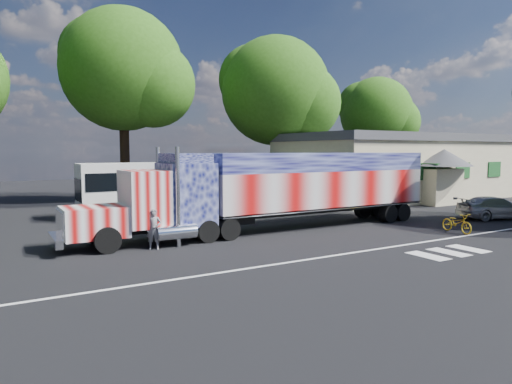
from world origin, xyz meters
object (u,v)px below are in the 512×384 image
coach_bus (172,187)px  tree_far_ne (378,114)px  woman (154,229)px  tree_ne_a (278,92)px  tree_n_mid (125,71)px  bicycle (457,223)px  semi_truck (282,188)px  parked_car (495,208)px

coach_bus → tree_far_ne: (26.38, 9.05, 6.14)m
coach_bus → woman: 10.22m
woman → tree_ne_a: bearing=67.4°
coach_bus → tree_n_mid: 11.30m
bicycle → woman: bearing=173.2°
woman → tree_n_mid: bearing=101.8°
tree_n_mid → bicycle: bearing=-64.3°
semi_truck → bicycle: size_ratio=10.66×
bicycle → tree_far_ne: 28.79m
semi_truck → tree_far_ne: (23.68, 17.18, 5.70)m
bicycle → tree_n_mid: tree_n_mid is taller
woman → tree_ne_a: tree_ne_a is taller
semi_truck → tree_ne_a: 17.94m
tree_n_mid → tree_ne_a: 12.41m
coach_bus → woman: (-4.15, -9.30, -0.84)m
woman → tree_ne_a: 23.31m
bicycle → tree_ne_a: 20.82m
semi_truck → tree_ne_a: tree_ne_a is taller
coach_bus → bicycle: size_ratio=6.11×
parked_car → woman: bearing=102.1°
tree_far_ne → tree_n_mid: bearing=-177.4°
parked_car → bicycle: parked_car is taller
parked_car → bicycle: 6.00m
semi_truck → coach_bus: semi_truck is taller
coach_bus → tree_n_mid: bearing=94.6°
parked_car → tree_far_ne: (11.21, 20.39, 7.15)m
tree_ne_a → bicycle: bearing=-96.5°
semi_truck → tree_n_mid: 18.02m
bicycle → tree_ne_a: size_ratio=0.13×
semi_truck → parked_car: semi_truck is taller
woman → parked_car: bearing=17.3°
woman → tree_ne_a: (15.74, 15.22, 8.01)m
parked_car → tree_far_ne: tree_far_ne is taller
parked_car → tree_far_ne: 24.34m
bicycle → tree_ne_a: bearing=92.0°
coach_bus → bicycle: bearing=-54.1°
parked_car → woman: size_ratio=2.73×
semi_truck → woman: semi_truck is taller
tree_n_mid → tree_far_ne: tree_n_mid is taller
semi_truck → tree_far_ne: tree_far_ne is taller
tree_ne_a → tree_far_ne: (14.78, 3.13, -1.03)m
coach_bus → tree_far_ne: tree_far_ne is taller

